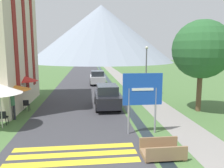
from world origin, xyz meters
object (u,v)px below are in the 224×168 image
Objects in this scene: cafe_umbrella_middle_orange at (12,87)px; streetlamp at (146,67)px; road_sign at (142,94)px; parked_car_near at (107,96)px; cafe_umbrella_rear_red at (23,78)px; parked_car_far at (97,78)px; person_standing_terrace at (12,104)px; cafe_chair_far_right at (26,104)px; cafe_chair_near_left at (3,116)px; footbridge at (162,151)px; tree_by_path at (202,49)px; cafe_chair_near_right at (3,117)px.

cafe_umbrella_middle_orange is 12.07m from streetlamp.
parked_car_near is (-1.39, 5.50, -1.24)m from road_sign.
parked_car_far is at bearing 60.26° from cafe_umbrella_rear_red.
road_sign is 5.80m from parked_car_near.
cafe_umbrella_middle_orange is at bearing 103.72° from person_standing_terrace.
cafe_chair_far_right is 0.18× the size of streetlamp.
parked_car_near is 4.82× the size of cafe_chair_near_left.
parked_car_near is 6.71m from cafe_umbrella_rear_red.
streetlamp is at bearing 16.12° from cafe_umbrella_rear_red.
parked_car_far is 14.88m from cafe_umbrella_middle_orange.
road_sign is at bearing -27.70° from cafe_umbrella_middle_orange.
footbridge is 0.44× the size of parked_car_far.
cafe_umbrella_rear_red reaches higher than person_standing_terrace.
streetlamp reaches higher than cafe_chair_near_left.
cafe_umbrella_middle_orange is 0.36× the size of tree_by_path.
parked_car_near is 12.09m from parked_car_far.
streetlamp is at bearing -60.98° from parked_car_far.
cafe_umbrella_rear_red reaches higher than footbridge.
cafe_umbrella_rear_red is 1.37× the size of person_standing_terrace.
cafe_umbrella_rear_red is (0.04, 4.32, 1.75)m from cafe_chair_near_left.
tree_by_path is (6.80, -13.70, 3.57)m from parked_car_far.
road_sign is 0.79× the size of parked_car_near.
tree_by_path reaches higher than streetlamp.
streetlamp reaches higher than cafe_chair_near_right.
cafe_umbrella_middle_orange is (-0.03, 1.96, 1.45)m from cafe_chair_near_right.
road_sign is at bearing -75.84° from parked_car_near.
cafe_umbrella_middle_orange reaches higher than cafe_chair_far_right.
cafe_chair_far_right is 13.25m from tree_by_path.
parked_car_near is at bearing -89.07° from parked_car_far.
streetlamp is (4.20, 4.17, 1.98)m from parked_car_near.
cafe_chair_near_left is 2.38m from cafe_umbrella_middle_orange.
cafe_chair_far_right is (-7.35, 5.22, -1.64)m from road_sign.
cafe_umbrella_middle_orange is at bearing -152.68° from streetlamp.
road_sign is 1.38× the size of cafe_umbrella_middle_orange.
parked_car_far is 9.27m from streetlamp.
footbridge is at bearing -70.50° from cafe_chair_far_right.
person_standing_terrace is at bearing 54.33° from cafe_chair_near_left.
parked_car_near is 2.25× the size of person_standing_terrace.
cafe_chair_near_left is 4.66m from cafe_umbrella_rear_red.
cafe_umbrella_rear_red reaches higher than parked_car_near.
road_sign is 6.91m from tree_by_path.
cafe_chair_near_left is (-7.91, 2.26, -1.64)m from road_sign.
parked_car_near is 7.29m from cafe_chair_near_left.
parked_car_far is 13.65m from cafe_chair_far_right.
parked_car_far is at bearing 64.88° from cafe_umbrella_middle_orange.
person_standing_terrace is (-7.88, 5.91, 0.83)m from footbridge.
cafe_umbrella_rear_red reaches higher than parked_car_far.
cafe_umbrella_rear_red is at bearing 89.67° from cafe_umbrella_middle_orange.
cafe_chair_near_left is at bearing -90.52° from cafe_umbrella_rear_red.
road_sign is 3.29m from footbridge.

